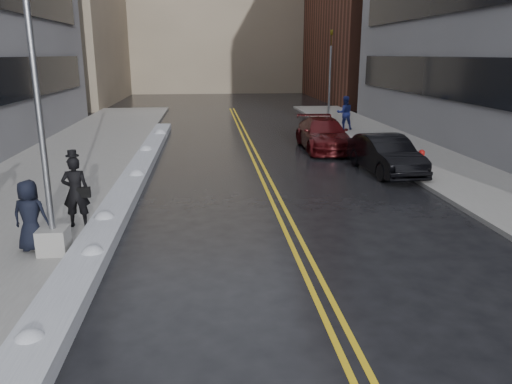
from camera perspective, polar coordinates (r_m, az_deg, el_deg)
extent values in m
plane|color=black|center=(10.35, -6.91, -11.19)|extent=(160.00, 160.00, 0.00)
cube|color=gray|center=(20.70, -22.50, 1.59)|extent=(5.50, 50.00, 0.15)
cube|color=gray|center=(22.03, 20.65, 2.56)|extent=(4.00, 50.00, 0.15)
cube|color=gold|center=(19.91, 0.42, 2.06)|extent=(0.12, 50.00, 0.01)
cube|color=gold|center=(19.94, 1.27, 2.08)|extent=(0.12, 50.00, 0.01)
cube|color=silver|center=(18.04, -14.25, 0.69)|extent=(0.90, 30.00, 0.34)
cube|color=gray|center=(55.73, -23.37, 18.80)|extent=(14.00, 22.00, 18.00)
cube|color=gray|center=(69.57, -4.47, 20.70)|extent=(36.00, 16.00, 22.00)
cube|color=gray|center=(12.54, -22.11, -5.17)|extent=(0.65, 0.65, 0.60)
cylinder|color=gray|center=(11.83, -24.00, 12.36)|extent=(0.14, 0.14, 7.00)
cylinder|color=maroon|center=(21.53, 18.34, 3.51)|extent=(0.24, 0.24, 0.60)
sphere|color=maroon|center=(21.47, 18.41, 4.29)|extent=(0.26, 0.26, 0.26)
cylinder|color=maroon|center=(21.52, 18.36, 3.64)|extent=(0.25, 0.10, 0.10)
cylinder|color=gray|center=(34.30, 8.40, 12.03)|extent=(0.14, 0.14, 5.00)
imported|color=#594C0C|center=(34.26, 8.61, 17.04)|extent=(0.16, 0.20, 1.00)
imported|color=black|center=(14.05, -19.91, 0.03)|extent=(0.73, 0.51, 1.92)
imported|color=black|center=(12.73, -24.40, -2.49)|extent=(0.90, 0.66, 1.71)
imported|color=navy|center=(31.30, 10.10, 8.90)|extent=(1.00, 0.78, 2.02)
imported|color=black|center=(20.58, 14.61, 4.15)|extent=(1.96, 4.72, 1.52)
imported|color=#3A090B|center=(25.19, 7.71, 6.55)|extent=(2.24, 5.37, 1.55)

